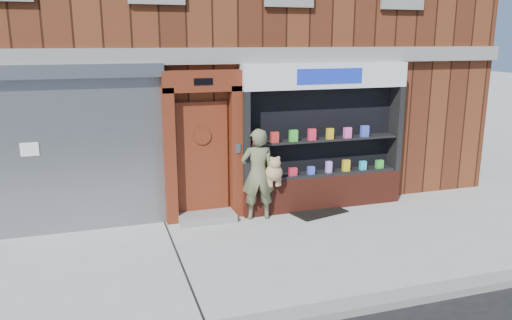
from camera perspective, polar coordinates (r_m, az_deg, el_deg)
name	(u,v)px	position (r m, az deg, el deg)	size (l,w,h in m)	color
ground	(272,250)	(8.53, 1.88, -10.25)	(80.00, 80.00, 0.00)	#9E9E99
curb	(329,311)	(6.74, 8.34, -16.73)	(60.00, 0.30, 0.12)	gray
building	(196,18)	(13.60, -6.88, 15.83)	(12.00, 8.16, 8.00)	#491F10
shutter_bay	(78,139)	(9.43, -19.68, 2.24)	(3.10, 0.30, 3.04)	gray
red_door_bay	(203,146)	(9.60, -6.04, 1.56)	(1.52, 0.58, 2.90)	#5B1F0F
pharmacy_bay	(323,143)	(10.36, 7.66, 1.93)	(3.50, 0.41, 3.00)	maroon
woman	(259,174)	(9.69, 0.39, -1.60)	(0.84, 0.53, 1.80)	#646945
doormat	(316,211)	(10.40, 6.89, -5.78)	(1.10, 0.77, 0.03)	black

